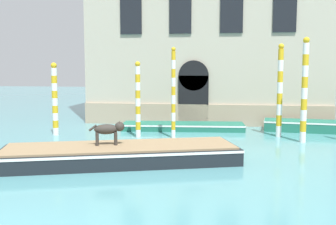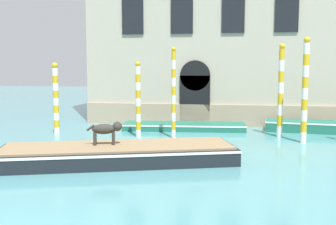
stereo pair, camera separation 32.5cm
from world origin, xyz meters
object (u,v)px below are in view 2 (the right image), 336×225
object	(u,v)px
boat_moored_near_palazzo	(184,126)
mooring_pole_1	(56,99)
mooring_pole_2	(174,93)
mooring_pole_4	(305,90)
boat_foreground	(118,153)
dog_on_deck	(107,129)
mooring_pole_5	(138,99)
mooring_pole_0	(281,90)

from	to	relation	value
boat_moored_near_palazzo	mooring_pole_1	size ratio (longest dim) A/B	1.85
boat_moored_near_palazzo	mooring_pole_2	size ratio (longest dim) A/B	1.55
boat_moored_near_palazzo	mooring_pole_4	size ratio (longest dim) A/B	1.42
mooring_pole_4	mooring_pole_2	bearing A→B (deg)	177.80
mooring_pole_4	boat_foreground	bearing A→B (deg)	-145.16
dog_on_deck	boat_moored_near_palazzo	size ratio (longest dim) A/B	0.18
boat_foreground	dog_on_deck	xyz separation A→B (m)	(-0.41, 0.04, 0.79)
boat_moored_near_palazzo	mooring_pole_5	xyz separation A→B (m)	(-1.79, -2.51, 1.55)
mooring_pole_5	mooring_pole_1	bearing A→B (deg)	178.85
boat_foreground	dog_on_deck	bearing A→B (deg)	156.20
dog_on_deck	mooring_pole_1	size ratio (longest dim) A/B	0.34
mooring_pole_1	mooring_pole_5	world-z (taller)	mooring_pole_5
boat_moored_near_palazzo	mooring_pole_0	xyz separation A→B (m)	(4.57, -1.39, 1.96)
mooring_pole_4	mooring_pole_0	bearing A→B (deg)	122.10
boat_moored_near_palazzo	mooring_pole_5	distance (m)	3.45
mooring_pole_2	mooring_pole_5	world-z (taller)	mooring_pole_2
dog_on_deck	mooring_pole_0	world-z (taller)	mooring_pole_0
boat_foreground	mooring_pole_2	xyz separation A→B (m)	(1.13, 4.88, 1.73)
dog_on_deck	mooring_pole_4	world-z (taller)	mooring_pole_4
mooring_pole_2	mooring_pole_4	bearing A→B (deg)	-2.20
mooring_pole_0	dog_on_deck	bearing A→B (deg)	-136.64
boat_foreground	mooring_pole_0	world-z (taller)	mooring_pole_0
boat_moored_near_palazzo	mooring_pole_4	bearing A→B (deg)	-30.94
dog_on_deck	mooring_pole_2	world-z (taller)	mooring_pole_2
mooring_pole_4	mooring_pole_5	world-z (taller)	mooring_pole_4
dog_on_deck	boat_foreground	bearing A→B (deg)	-23.92
dog_on_deck	mooring_pole_1	bearing A→B (deg)	111.96
dog_on_deck	mooring_pole_1	distance (m)	6.40
mooring_pole_2	mooring_pole_4	size ratio (longest dim) A/B	0.92
mooring_pole_0	mooring_pole_1	bearing A→B (deg)	-174.26
mooring_pole_4	mooring_pole_5	bearing A→B (deg)	178.47
boat_foreground	boat_moored_near_palazzo	size ratio (longest dim) A/B	1.28
dog_on_deck	mooring_pole_2	size ratio (longest dim) A/B	0.28
mooring_pole_0	mooring_pole_2	world-z (taller)	mooring_pole_0
mooring_pole_0	mooring_pole_1	world-z (taller)	mooring_pole_0
boat_moored_near_palazzo	mooring_pole_1	xyz separation A→B (m)	(-5.79, -2.43, 1.53)
mooring_pole_0	mooring_pole_4	xyz separation A→B (m)	(0.82, -1.31, 0.09)
mooring_pole_4	boat_moored_near_palazzo	bearing A→B (deg)	153.39
boat_foreground	mooring_pole_2	bearing A→B (deg)	59.30
mooring_pole_1	mooring_pole_2	world-z (taller)	mooring_pole_2
boat_foreground	mooring_pole_1	xyz separation A→B (m)	(-4.48, 4.94, 1.40)
mooring_pole_0	mooring_pole_2	size ratio (longest dim) A/B	1.04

